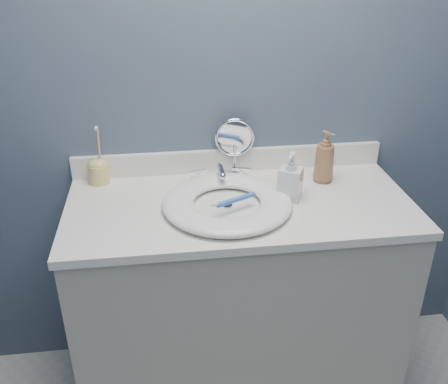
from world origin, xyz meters
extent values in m
cube|color=#475D6B|center=(0.00, 1.25, 1.20)|extent=(2.20, 0.02, 2.40)
cube|color=#AAA69C|center=(0.00, 0.97, 0.42)|extent=(1.20, 0.55, 0.85)
cube|color=white|center=(0.00, 0.97, 0.86)|extent=(1.22, 0.57, 0.03)
cube|color=white|center=(0.00, 1.24, 0.93)|extent=(1.22, 0.02, 0.09)
cylinder|color=silver|center=(-0.05, 0.94, 0.88)|extent=(0.04, 0.04, 0.01)
cube|color=silver|center=(-0.05, 1.16, 0.89)|extent=(0.22, 0.05, 0.01)
cylinder|color=silver|center=(-0.05, 1.16, 0.92)|extent=(0.03, 0.03, 0.06)
cylinder|color=silver|center=(-0.05, 1.11, 0.94)|extent=(0.02, 0.09, 0.02)
sphere|color=silver|center=(-0.05, 1.06, 0.94)|extent=(0.03, 0.03, 0.03)
cylinder|color=silver|center=(-0.14, 1.16, 0.90)|extent=(0.02, 0.02, 0.03)
cube|color=silver|center=(-0.14, 1.16, 0.92)|extent=(0.08, 0.03, 0.01)
cylinder|color=silver|center=(0.04, 1.16, 0.90)|extent=(0.02, 0.02, 0.03)
cube|color=silver|center=(0.04, 1.16, 0.92)|extent=(0.08, 0.03, 0.01)
cylinder|color=silver|center=(0.02, 1.21, 0.89)|extent=(0.09, 0.09, 0.01)
cylinder|color=silver|center=(0.02, 1.21, 0.94)|extent=(0.01, 0.01, 0.11)
torus|color=silver|center=(0.02, 1.21, 1.03)|extent=(0.15, 0.02, 0.15)
cylinder|color=white|center=(0.02, 1.21, 1.03)|extent=(0.13, 0.01, 0.13)
imported|color=#916141|center=(0.34, 1.10, 0.98)|extent=(0.10, 0.10, 0.20)
imported|color=silver|center=(0.18, 0.98, 0.97)|extent=(0.11, 0.11, 0.17)
cylinder|color=#EACE75|center=(-0.50, 1.20, 0.92)|extent=(0.08, 0.08, 0.07)
ellipsoid|color=#EACE75|center=(-0.50, 1.20, 0.95)|extent=(0.08, 0.07, 0.05)
cylinder|color=#E59482|center=(-0.49, 1.20, 1.02)|extent=(0.02, 0.03, 0.15)
cube|color=white|center=(-0.49, 1.19, 1.10)|extent=(0.01, 0.02, 0.01)
cube|color=blue|center=(-0.02, 0.91, 0.92)|extent=(0.15, 0.08, 0.01)
cube|color=white|center=(-0.10, 0.88, 0.93)|extent=(0.03, 0.02, 0.01)
camera|label=1|loc=(-0.26, -0.55, 1.73)|focal=40.00mm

